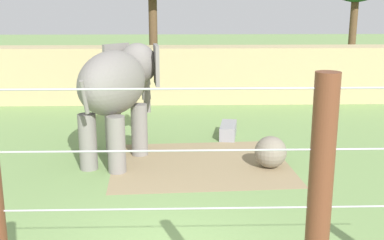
% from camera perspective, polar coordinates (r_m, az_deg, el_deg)
% --- Properties ---
extents(dirt_patch, '(5.13, 4.38, 0.01)m').
position_cam_1_polar(dirt_patch, '(13.50, 1.01, -5.23)').
color(dirt_patch, '#937F5B').
rests_on(dirt_patch, ground).
extents(embankment_wall, '(36.00, 1.80, 2.48)m').
position_cam_1_polar(embankment_wall, '(21.72, -2.45, 5.46)').
color(embankment_wall, tan).
rests_on(embankment_wall, ground).
extents(elephant, '(2.47, 4.17, 3.21)m').
position_cam_1_polar(elephant, '(13.64, -8.80, 4.04)').
color(elephant, gray).
rests_on(elephant, ground).
extents(enrichment_ball, '(0.88, 0.88, 0.88)m').
position_cam_1_polar(enrichment_ball, '(13.26, 9.34, -3.78)').
color(enrichment_ball, gray).
rests_on(enrichment_ball, ground).
extents(feed_trough, '(0.72, 1.46, 0.44)m').
position_cam_1_polar(feed_trough, '(16.15, 4.34, -1.23)').
color(feed_trough, gray).
rests_on(feed_trough, ground).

